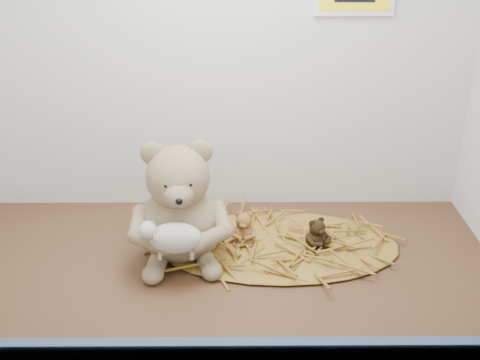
{
  "coord_description": "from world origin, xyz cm",
  "views": [
    {
      "loc": [
        3.25,
        -110.47,
        73.18
      ],
      "look_at": [
        3.96,
        1.22,
        20.16
      ],
      "focal_mm": 45.0,
      "sensor_mm": 36.0,
      "label": 1
    }
  ],
  "objects_px": {
    "toy_lamb": "(176,238)",
    "mini_teddy_brown": "(316,232)",
    "main_teddy": "(179,201)",
    "mini_teddy_tan": "(244,226)"
  },
  "relations": [
    {
      "from": "toy_lamb",
      "to": "mini_teddy_brown",
      "type": "xyz_separation_m",
      "value": [
        0.3,
        0.12,
        -0.06
      ]
    },
    {
      "from": "toy_lamb",
      "to": "mini_teddy_tan",
      "type": "relative_size",
      "value": 1.85
    },
    {
      "from": "mini_teddy_brown",
      "to": "mini_teddy_tan",
      "type": "bearing_deg",
      "value": 136.84
    },
    {
      "from": "main_teddy",
      "to": "mini_teddy_brown",
      "type": "relative_size",
      "value": 3.74
    },
    {
      "from": "toy_lamb",
      "to": "mini_teddy_brown",
      "type": "relative_size",
      "value": 1.9
    },
    {
      "from": "toy_lamb",
      "to": "mini_teddy_tan",
      "type": "distance_m",
      "value": 0.21
    },
    {
      "from": "toy_lamb",
      "to": "mini_teddy_brown",
      "type": "distance_m",
      "value": 0.33
    },
    {
      "from": "main_teddy",
      "to": "toy_lamb",
      "type": "bearing_deg",
      "value": -96.17
    },
    {
      "from": "main_teddy",
      "to": "toy_lamb",
      "type": "height_order",
      "value": "main_teddy"
    },
    {
      "from": "mini_teddy_brown",
      "to": "toy_lamb",
      "type": "bearing_deg",
      "value": 168.31
    }
  ]
}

